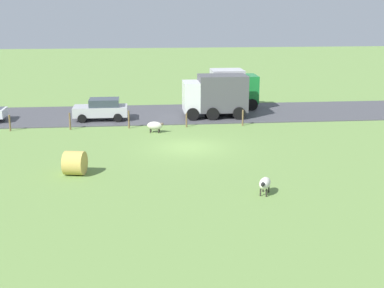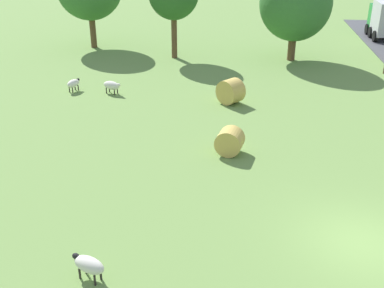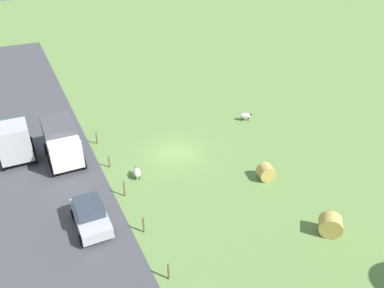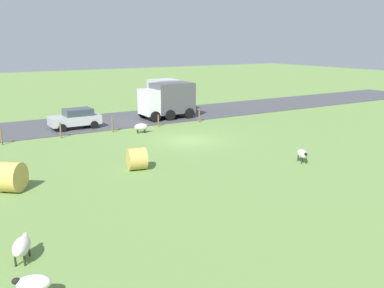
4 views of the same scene
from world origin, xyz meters
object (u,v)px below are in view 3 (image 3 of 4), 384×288
at_px(sheep_0, 246,116).
at_px(hay_bale_0, 266,172).
at_px(sheep_3, 137,172).
at_px(truck_2, 62,142).
at_px(truck_1, 14,140).
at_px(hay_bale_1, 330,225).
at_px(car_0, 91,215).

relative_size(sheep_0, hay_bale_0, 0.99).
height_order(sheep_3, truck_2, truck_2).
bearing_deg(truck_1, truck_2, 150.08).
distance_m(sheep_3, hay_bale_0, 9.91).
bearing_deg(truck_2, truck_1, -29.92).
bearing_deg(hay_bale_1, truck_1, -46.46).
xyz_separation_m(hay_bale_1, truck_2, (13.67, -16.03, 1.08)).
bearing_deg(truck_2, hay_bale_1, 130.46).
bearing_deg(sheep_0, truck_1, -6.14).
xyz_separation_m(hay_bale_0, truck_1, (16.94, -11.30, 1.16)).
bearing_deg(hay_bale_0, car_0, -2.32).
height_order(hay_bale_0, hay_bale_1, hay_bale_1).
bearing_deg(sheep_0, sheep_3, 19.90).
height_order(hay_bale_0, car_0, car_0).
distance_m(sheep_3, car_0, 5.89).
xyz_separation_m(sheep_3, hay_bale_1, (-9.06, 11.15, 0.24)).
relative_size(hay_bale_0, truck_1, 0.32).
distance_m(truck_1, truck_2, 3.99).
relative_size(hay_bale_0, car_0, 0.31).
relative_size(sheep_0, truck_2, 0.25).
distance_m(hay_bale_1, truck_2, 21.10).
bearing_deg(hay_bale_0, sheep_3, -26.53).
xyz_separation_m(sheep_0, sheep_3, (12.78, 4.63, -0.04)).
bearing_deg(sheep_0, hay_bale_1, 76.74).
height_order(truck_2, car_0, truck_2).
relative_size(truck_1, car_0, 0.95).
xyz_separation_m(sheep_3, truck_2, (4.61, -4.88, 1.32)).
xyz_separation_m(sheep_3, truck_1, (8.07, -6.87, 1.29)).
distance_m(truck_1, car_0, 11.40).
bearing_deg(truck_1, hay_bale_1, 133.54).
relative_size(truck_2, car_0, 1.21).
bearing_deg(hay_bale_0, truck_1, -33.70).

